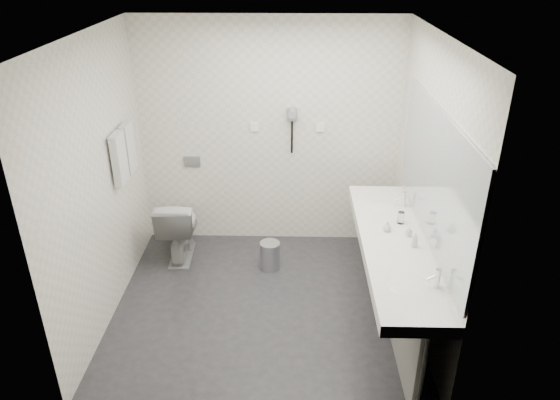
{
  "coord_description": "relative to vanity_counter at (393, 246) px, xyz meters",
  "views": [
    {
      "loc": [
        0.25,
        -4.0,
        3.11
      ],
      "look_at": [
        0.15,
        0.15,
        1.05
      ],
      "focal_mm": 33.26,
      "sensor_mm": 36.0,
      "label": 1
    }
  ],
  "objects": [
    {
      "name": "wall_front",
      "position": [
        -1.12,
        -1.1,
        0.45
      ],
      "size": [
        2.8,
        0.0,
        2.8
      ],
      "primitive_type": "plane",
      "rotation": [
        -1.57,
        0.0,
        0.0
      ],
      "color": "silver",
      "rests_on": "floor"
    },
    {
      "name": "vanity_counter",
      "position": [
        0.0,
        0.0,
        0.0
      ],
      "size": [
        0.55,
        2.2,
        0.1
      ],
      "primitive_type": "cube",
      "color": "white",
      "rests_on": "floor"
    },
    {
      "name": "dryer_cradle",
      "position": [
        -0.88,
        1.47,
        0.7
      ],
      "size": [
        0.1,
        0.04,
        0.14
      ],
      "primitive_type": "cube",
      "color": "gray",
      "rests_on": "wall_back"
    },
    {
      "name": "soap_bottle_c",
      "position": [
        0.15,
        -0.09,
        0.12
      ],
      "size": [
        0.06,
        0.06,
        0.14
      ],
      "primitive_type": "imported",
      "rotation": [
        0.0,
        0.0,
        0.09
      ],
      "color": "beige",
      "rests_on": "vanity_counter"
    },
    {
      "name": "vanity_panel",
      "position": [
        0.02,
        0.0,
        -0.42
      ],
      "size": [
        0.03,
        2.15,
        0.75
      ],
      "primitive_type": "cube",
      "color": "gray",
      "rests_on": "floor"
    },
    {
      "name": "wall_right",
      "position": [
        0.27,
        0.2,
        0.45
      ],
      "size": [
        0.0,
        2.6,
        2.6
      ],
      "primitive_type": "plane",
      "rotation": [
        1.57,
        0.0,
        -1.57
      ],
      "color": "silver",
      "rests_on": "floor"
    },
    {
      "name": "ceiling",
      "position": [
        -1.12,
        0.2,
        1.7
      ],
      "size": [
        2.8,
        2.8,
        0.0
      ],
      "primitive_type": "plane",
      "rotation": [
        3.14,
        0.0,
        0.0
      ],
      "color": "white",
      "rests_on": "wall_back"
    },
    {
      "name": "wall_back",
      "position": [
        -1.12,
        1.5,
        0.45
      ],
      "size": [
        2.8,
        0.0,
        2.8
      ],
      "primitive_type": "plane",
      "rotation": [
        1.57,
        0.0,
        0.0
      ],
      "color": "silver",
      "rests_on": "floor"
    },
    {
      "name": "pedal_bin",
      "position": [
        -1.09,
        0.83,
        -0.65
      ],
      "size": [
        0.24,
        0.24,
        0.29
      ],
      "primitive_type": "cylinder",
      "rotation": [
        0.0,
        0.0,
        -0.17
      ],
      "color": "#B2B5BA",
      "rests_on": "floor"
    },
    {
      "name": "mirror",
      "position": [
        0.26,
        0.0,
        0.65
      ],
      "size": [
        0.02,
        2.2,
        1.05
      ],
      "primitive_type": "cube",
      "color": "#B2BCC6",
      "rests_on": "wall_right"
    },
    {
      "name": "faucet_near",
      "position": [
        0.19,
        -0.65,
        0.12
      ],
      "size": [
        0.04,
        0.04,
        0.15
      ],
      "primitive_type": "cylinder",
      "color": "silver",
      "rests_on": "vanity_counter"
    },
    {
      "name": "glass_left",
      "position": [
        0.11,
        0.31,
        0.11
      ],
      "size": [
        0.07,
        0.07,
        0.11
      ],
      "primitive_type": "cylinder",
      "rotation": [
        0.0,
        0.0,
        -0.19
      ],
      "color": "silver",
      "rests_on": "vanity_counter"
    },
    {
      "name": "towel_rail",
      "position": [
        -2.47,
        0.75,
        0.75
      ],
      "size": [
        0.02,
        0.62,
        0.02
      ],
      "primitive_type": "cylinder",
      "rotation": [
        1.57,
        0.0,
        0.0
      ],
      "color": "silver",
      "rests_on": "wall_left"
    },
    {
      "name": "floor",
      "position": [
        -1.12,
        0.2,
        -0.8
      ],
      "size": [
        2.8,
        2.8,
        0.0
      ],
      "primitive_type": "plane",
      "color": "#28272C",
      "rests_on": "ground"
    },
    {
      "name": "vanity_post_far",
      "position": [
        0.05,
        1.04,
        -0.42
      ],
      "size": [
        0.06,
        0.06,
        0.75
      ],
      "primitive_type": "cylinder",
      "color": "silver",
      "rests_on": "floor"
    },
    {
      "name": "bin_lid",
      "position": [
        -1.09,
        0.83,
        -0.5
      ],
      "size": [
        0.21,
        0.21,
        0.02
      ],
      "primitive_type": "cylinder",
      "color": "#B2B5BA",
      "rests_on": "pedal_bin"
    },
    {
      "name": "basin_far",
      "position": [
        0.0,
        0.65,
        0.04
      ],
      "size": [
        0.4,
        0.31,
        0.05
      ],
      "primitive_type": "ellipsoid",
      "color": "white",
      "rests_on": "vanity_counter"
    },
    {
      "name": "towel_far",
      "position": [
        -2.46,
        0.89,
        0.53
      ],
      "size": [
        0.07,
        0.24,
        0.48
      ],
      "primitive_type": "cube",
      "color": "silver",
      "rests_on": "towel_rail"
    },
    {
      "name": "dryer_cord",
      "position": [
        -0.88,
        1.46,
        0.45
      ],
      "size": [
        0.02,
        0.02,
        0.35
      ],
      "primitive_type": "cylinder",
      "color": "black",
      "rests_on": "dryer_cradle"
    },
    {
      "name": "flush_plate",
      "position": [
        -1.98,
        1.49,
        0.15
      ],
      "size": [
        0.18,
        0.02,
        0.12
      ],
      "primitive_type": "cube",
      "color": "#B2B5BA",
      "rests_on": "wall_back"
    },
    {
      "name": "switch_plate_a",
      "position": [
        -1.27,
        1.49,
        0.55
      ],
      "size": [
        0.09,
        0.02,
        0.09
      ],
      "primitive_type": "cube",
      "color": "white",
      "rests_on": "wall_back"
    },
    {
      "name": "dryer_barrel",
      "position": [
        -0.88,
        1.4,
        0.73
      ],
      "size": [
        0.08,
        0.14,
        0.08
      ],
      "primitive_type": "cylinder",
      "rotation": [
        1.57,
        0.0,
        0.0
      ],
      "color": "gray",
      "rests_on": "dryer_cradle"
    },
    {
      "name": "vanity_post_near",
      "position": [
        0.05,
        -1.04,
        -0.42
      ],
      "size": [
        0.06,
        0.06,
        0.75
      ],
      "primitive_type": "cylinder",
      "color": "silver",
      "rests_on": "floor"
    },
    {
      "name": "soap_bottle_b",
      "position": [
        -0.04,
        0.17,
        0.1
      ],
      "size": [
        0.09,
        0.09,
        0.09
      ],
      "primitive_type": "imported",
      "rotation": [
        0.0,
        0.0,
        -0.31
      ],
      "color": "beige",
      "rests_on": "vanity_counter"
    },
    {
      "name": "wall_left",
      "position": [
        -2.52,
        0.2,
        0.45
      ],
      "size": [
        0.0,
        2.6,
        2.6
      ],
      "primitive_type": "plane",
      "rotation": [
        1.57,
        0.0,
        1.57
      ],
      "color": "silver",
      "rests_on": "floor"
    },
    {
      "name": "toilet",
      "position": [
        -2.09,
        1.06,
        -0.44
      ],
      "size": [
        0.43,
        0.72,
        0.71
      ],
      "primitive_type": "imported",
      "rotation": [
        0.0,
        0.0,
        3.18
      ],
      "color": "white",
      "rests_on": "floor"
    },
    {
      "name": "towel_near",
      "position": [
        -2.46,
        0.61,
        0.53
      ],
      "size": [
        0.07,
        0.24,
        0.48
      ],
      "primitive_type": "cube",
      "color": "silver",
      "rests_on": "towel_rail"
    },
    {
      "name": "basin_near",
      "position": [
        0.0,
        -0.65,
        0.04
      ],
      "size": [
        0.4,
        0.31,
        0.05
      ],
      "primitive_type": "ellipsoid",
      "color": "white",
      "rests_on": "vanity_counter"
    },
    {
      "name": "faucet_far",
      "position": [
        0.19,
        0.65,
        0.12
      ],
      "size": [
        0.04,
        0.04,
        0.15
      ],
      "primitive_type": "cylinder",
      "color": "silver",
      "rests_on": "vanity_counter"
    },
    {
      "name": "soap_bottle_a",
      "position": [
        0.14,
        0.08,
        0.1
      ],
      "size": [
        0.05,
        0.05,
        0.09
      ],
      "primitive_type": "imported",
      "rotation": [
        0.0,
        0.0,
        0.35
      ],
      "color": "beige",
      "rests_on": "vanity_counter"
    },
    {
      "name": "switch_plate_b",
      "position": [
        -0.57,
        1.49,
        0.55
      ],
      "size": [
        0.09,
        0.02,
        0.09
      ],
      "primitive_type": "cube",
      "color": "white",
      "rests_on": "wall_back"
    }
  ]
}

